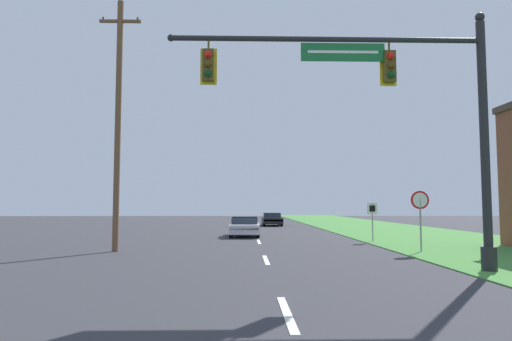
{
  "coord_description": "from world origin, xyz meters",
  "views": [
    {
      "loc": [
        -0.77,
        -2.39,
        1.96
      ],
      "look_at": [
        0.0,
        27.94,
        4.26
      ],
      "focal_mm": 32.0,
      "sensor_mm": 36.0,
      "label": 1
    }
  ],
  "objects_px": {
    "stop_sign": "(420,207)",
    "route_sign_post": "(372,213)",
    "car_ahead": "(245,227)",
    "far_car": "(272,219)",
    "signal_mast": "(405,110)",
    "utility_pole_near": "(118,120)"
  },
  "relations": [
    {
      "from": "route_sign_post",
      "to": "utility_pole_near",
      "type": "height_order",
      "value": "utility_pole_near"
    },
    {
      "from": "stop_sign",
      "to": "utility_pole_near",
      "type": "distance_m",
      "value": 13.3
    },
    {
      "from": "car_ahead",
      "to": "stop_sign",
      "type": "bearing_deg",
      "value": -54.07
    },
    {
      "from": "far_car",
      "to": "utility_pole_near",
      "type": "bearing_deg",
      "value": -108.52
    },
    {
      "from": "route_sign_post",
      "to": "stop_sign",
      "type": "bearing_deg",
      "value": -85.11
    },
    {
      "from": "stop_sign",
      "to": "utility_pole_near",
      "type": "height_order",
      "value": "utility_pole_near"
    },
    {
      "from": "car_ahead",
      "to": "route_sign_post",
      "type": "bearing_deg",
      "value": -33.99
    },
    {
      "from": "signal_mast",
      "to": "stop_sign",
      "type": "relative_size",
      "value": 3.87
    },
    {
      "from": "stop_sign",
      "to": "route_sign_post",
      "type": "xyz_separation_m",
      "value": [
        -0.47,
        5.45,
        -0.34
      ]
    },
    {
      "from": "far_car",
      "to": "stop_sign",
      "type": "height_order",
      "value": "stop_sign"
    },
    {
      "from": "car_ahead",
      "to": "stop_sign",
      "type": "height_order",
      "value": "stop_sign"
    },
    {
      "from": "stop_sign",
      "to": "utility_pole_near",
      "type": "relative_size",
      "value": 0.23
    },
    {
      "from": "signal_mast",
      "to": "far_car",
      "type": "distance_m",
      "value": 30.64
    },
    {
      "from": "signal_mast",
      "to": "utility_pole_near",
      "type": "relative_size",
      "value": 0.89
    },
    {
      "from": "car_ahead",
      "to": "utility_pole_near",
      "type": "bearing_deg",
      "value": -120.37
    },
    {
      "from": "signal_mast",
      "to": "far_car",
      "type": "xyz_separation_m",
      "value": [
        -2.17,
        30.27,
        -4.17
      ]
    },
    {
      "from": "utility_pole_near",
      "to": "far_car",
      "type": "bearing_deg",
      "value": 71.48
    },
    {
      "from": "car_ahead",
      "to": "utility_pole_near",
      "type": "height_order",
      "value": "utility_pole_near"
    },
    {
      "from": "route_sign_post",
      "to": "far_car",
      "type": "bearing_deg",
      "value": 102.28
    },
    {
      "from": "utility_pole_near",
      "to": "car_ahead",
      "type": "bearing_deg",
      "value": 59.63
    },
    {
      "from": "utility_pole_near",
      "to": "signal_mast",
      "type": "bearing_deg",
      "value": -31.19
    },
    {
      "from": "car_ahead",
      "to": "route_sign_post",
      "type": "height_order",
      "value": "route_sign_post"
    }
  ]
}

